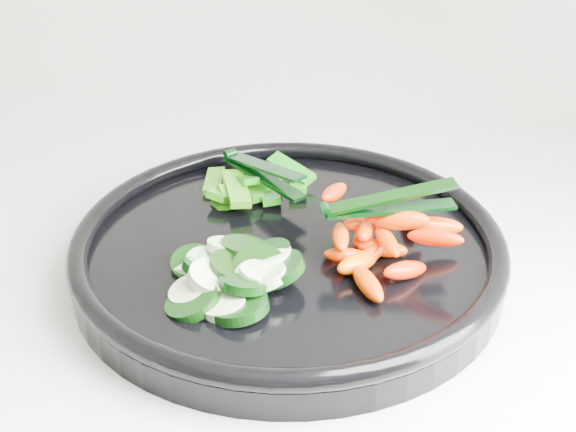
# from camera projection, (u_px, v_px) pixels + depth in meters

# --- Properties ---
(veggie_tray) EXTENTS (0.37, 0.37, 0.04)m
(veggie_tray) POSITION_uv_depth(u_px,v_px,m) (288.00, 250.00, 0.69)
(veggie_tray) COLOR black
(veggie_tray) RESTS_ON counter
(cucumber_pile) EXTENTS (0.12, 0.13, 0.04)m
(cucumber_pile) POSITION_uv_depth(u_px,v_px,m) (229.00, 273.00, 0.64)
(cucumber_pile) COLOR black
(cucumber_pile) RESTS_ON veggie_tray
(carrot_pile) EXTENTS (0.13, 0.16, 0.05)m
(carrot_pile) POSITION_uv_depth(u_px,v_px,m) (380.00, 238.00, 0.67)
(carrot_pile) COLOR #E74500
(carrot_pile) RESTS_ON veggie_tray
(pepper_pile) EXTENTS (0.11, 0.10, 0.04)m
(pepper_pile) POSITION_uv_depth(u_px,v_px,m) (250.00, 188.00, 0.77)
(pepper_pile) COLOR #13690A
(pepper_pile) RESTS_ON veggie_tray
(tong_carrot) EXTENTS (0.11, 0.05, 0.02)m
(tong_carrot) POSITION_uv_depth(u_px,v_px,m) (386.00, 203.00, 0.66)
(tong_carrot) COLOR black
(tong_carrot) RESTS_ON carrot_pile
(tong_pepper) EXTENTS (0.10, 0.08, 0.02)m
(tong_pepper) POSITION_uv_depth(u_px,v_px,m) (261.00, 171.00, 0.76)
(tong_pepper) COLOR black
(tong_pepper) RESTS_ON pepper_pile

